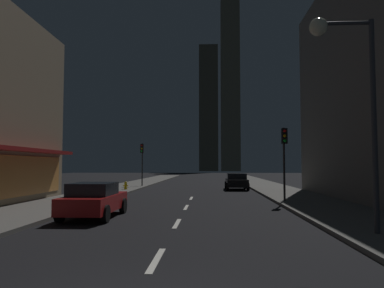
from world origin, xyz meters
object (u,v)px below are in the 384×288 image
(car_parked_far, at_px, (236,181))
(car_parked_near, at_px, (94,200))
(street_lamp_right, at_px, (345,71))
(fire_hydrant_far_left, at_px, (126,186))
(traffic_light_far_left, at_px, (142,155))
(traffic_light_near_right, at_px, (284,148))

(car_parked_far, bearing_deg, car_parked_near, -112.17)
(street_lamp_right, bearing_deg, fire_hydrant_far_left, 120.30)
(car_parked_far, bearing_deg, traffic_light_far_left, 161.83)
(fire_hydrant_far_left, bearing_deg, traffic_light_far_left, 85.59)
(car_parked_near, relative_size, car_parked_far, 1.00)
(traffic_light_near_right, bearing_deg, fire_hydrant_far_left, 140.24)
(fire_hydrant_far_left, height_order, traffic_light_far_left, traffic_light_far_left)
(traffic_light_far_left, bearing_deg, car_parked_far, -18.17)
(traffic_light_far_left, xyz_separation_m, street_lamp_right, (10.88, -24.49, 1.87))
(car_parked_near, height_order, traffic_light_far_left, traffic_light_far_left)
(car_parked_near, distance_m, traffic_light_near_right, 11.16)
(traffic_light_near_right, distance_m, street_lamp_right, 10.00)
(car_parked_near, bearing_deg, street_lamp_right, -23.12)
(street_lamp_right, bearing_deg, car_parked_far, 94.73)
(car_parked_near, distance_m, car_parked_far, 19.08)
(car_parked_far, relative_size, street_lamp_right, 0.64)
(traffic_light_near_right, height_order, traffic_light_far_left, same)
(car_parked_near, xyz_separation_m, fire_hydrant_far_left, (-2.30, 15.47, -0.29))
(car_parked_near, xyz_separation_m, traffic_light_far_left, (-1.90, 20.66, 2.45))
(traffic_light_far_left, bearing_deg, car_parked_near, -84.74)
(car_parked_near, bearing_deg, traffic_light_far_left, 95.26)
(car_parked_far, height_order, traffic_light_near_right, traffic_light_near_right)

